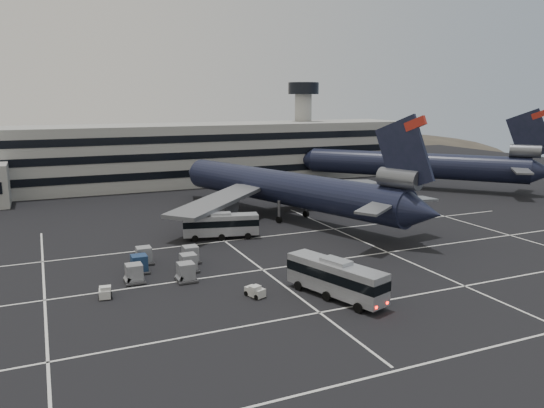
{
  "coord_description": "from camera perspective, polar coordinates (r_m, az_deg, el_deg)",
  "views": [
    {
      "loc": [
        -29.33,
        -51.67,
        20.18
      ],
      "look_at": [
        1.04,
        17.26,
        5.0
      ],
      "focal_mm": 35.0,
      "sensor_mm": 36.0,
      "label": 1
    }
  ],
  "objects": [
    {
      "name": "ground",
      "position": [
        62.74,
        5.54,
        -7.42
      ],
      "size": [
        260.0,
        260.0,
        0.0
      ],
      "primitive_type": "plane",
      "color": "black",
      "rests_on": "ground"
    },
    {
      "name": "lane_markings",
      "position": [
        63.79,
        5.97,
        -7.11
      ],
      "size": [
        90.0,
        55.62,
        0.01
      ],
      "color": "silver",
      "rests_on": "ground"
    },
    {
      "name": "terminal",
      "position": [
        126.31,
        -11.64,
        5.14
      ],
      "size": [
        125.0,
        26.0,
        24.0
      ],
      "color": "gray",
      "rests_on": "ground"
    },
    {
      "name": "hills",
      "position": [
        228.94,
        -11.63,
        3.06
      ],
      "size": [
        352.0,
        180.0,
        44.0
      ],
      "color": "#38332B",
      "rests_on": "ground"
    },
    {
      "name": "trijet_main",
      "position": [
        89.0,
        1.58,
        1.73
      ],
      "size": [
        44.81,
        56.0,
        18.08
      ],
      "rotation": [
        0.0,
        0.0,
        0.34
      ],
      "color": "black",
      "rests_on": "ground"
    },
    {
      "name": "trijet_far",
      "position": [
        123.87,
        15.42,
        4.15
      ],
      "size": [
        42.72,
        46.56,
        18.08
      ],
      "rotation": [
        0.0,
        0.0,
        0.72
      ],
      "color": "black",
      "rests_on": "ground"
    },
    {
      "name": "bus_near",
      "position": [
        54.81,
        6.88,
        -7.79
      ],
      "size": [
        6.18,
        11.89,
        4.11
      ],
      "rotation": [
        0.0,
        0.0,
        0.32
      ],
      "color": "#919398",
      "rests_on": "ground"
    },
    {
      "name": "bus_far",
      "position": [
        77.27,
        -5.54,
        -2.19
      ],
      "size": [
        11.18,
        4.94,
        3.85
      ],
      "rotation": [
        0.0,
        0.0,
        1.34
      ],
      "color": "#919398",
      "rests_on": "ground"
    },
    {
      "name": "tug_a",
      "position": [
        57.68,
        -17.54,
        -9.02
      ],
      "size": [
        1.49,
        2.2,
        1.32
      ],
      "rotation": [
        0.0,
        0.0,
        -0.12
      ],
      "color": "silver",
      "rests_on": "ground"
    },
    {
      "name": "tug_b",
      "position": [
        55.29,
        -1.78,
        -9.36
      ],
      "size": [
        1.92,
        2.36,
        1.33
      ],
      "rotation": [
        0.0,
        0.0,
        0.38
      ],
      "color": "silver",
      "rests_on": "ground"
    },
    {
      "name": "uld_cluster",
      "position": [
        63.88,
        -11.55,
        -6.29
      ],
      "size": [
        10.51,
        11.41,
        2.11
      ],
      "rotation": [
        0.0,
        0.0,
        -0.34
      ],
      "color": "#2D2D30",
      "rests_on": "ground"
    }
  ]
}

